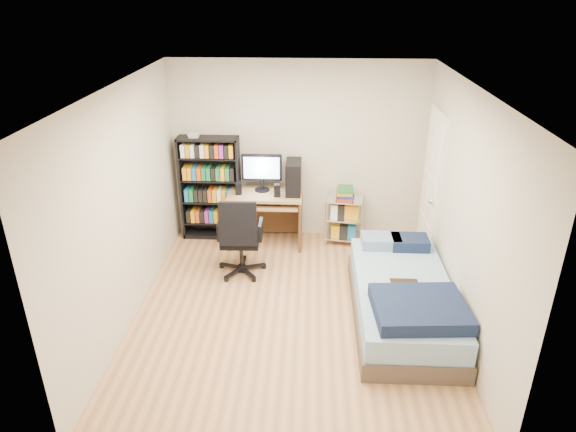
# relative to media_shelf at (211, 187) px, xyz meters

# --- Properties ---
(room) EXTENTS (3.58, 4.08, 2.58)m
(room) POSITION_rel_media_shelf_xyz_m (1.22, -1.84, 0.49)
(room) COLOR tan
(room) RESTS_ON ground
(media_shelf) EXTENTS (0.83, 0.28, 1.54)m
(media_shelf) POSITION_rel_media_shelf_xyz_m (0.00, 0.00, 0.00)
(media_shelf) COLOR black
(media_shelf) RESTS_ON room
(computer_desk) EXTENTS (1.02, 0.59, 1.28)m
(computer_desk) POSITION_rel_media_shelf_xyz_m (0.89, -0.14, -0.07)
(computer_desk) COLOR tan
(computer_desk) RESTS_ON room
(office_chair) EXTENTS (0.64, 0.64, 1.05)m
(office_chair) POSITION_rel_media_shelf_xyz_m (0.55, -1.05, -0.43)
(office_chair) COLOR black
(office_chair) RESTS_ON room
(wire_cart) EXTENTS (0.56, 0.44, 0.83)m
(wire_cart) POSITION_rel_media_shelf_xyz_m (1.89, -0.11, -0.22)
(wire_cart) COLOR silver
(wire_cart) RESTS_ON room
(bed) EXTENTS (1.04, 2.08, 0.59)m
(bed) POSITION_rel_media_shelf_xyz_m (2.44, -1.93, -0.50)
(bed) COLOR brown
(bed) RESTS_ON room
(door) EXTENTS (0.12, 0.80, 2.00)m
(door) POSITION_rel_media_shelf_xyz_m (2.95, -0.49, 0.24)
(door) COLOR white
(door) RESTS_ON room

